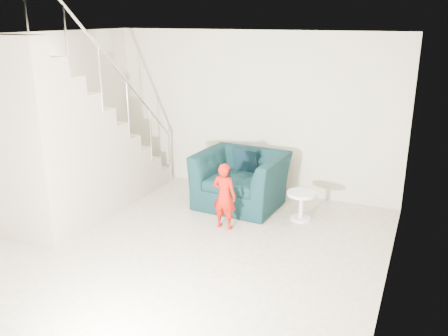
{
  "coord_description": "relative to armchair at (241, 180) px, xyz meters",
  "views": [
    {
      "loc": [
        2.73,
        -4.66,
        2.91
      ],
      "look_at": [
        0.15,
        1.2,
        0.85
      ],
      "focal_mm": 38.0,
      "sensor_mm": 36.0,
      "label": 1
    }
  ],
  "objects": [
    {
      "name": "left_wall",
      "position": [
        -2.61,
        -1.96,
        0.92
      ],
      "size": [
        0.0,
        5.5,
        5.5
      ],
      "primitive_type": "plane",
      "rotation": [
        1.57,
        0.0,
        1.57
      ],
      "color": "beige",
      "rests_on": "floor"
    },
    {
      "name": "staircase",
      "position": [
        -2.11,
        -1.41,
        0.52
      ],
      "size": [
        1.02,
        3.03,
        3.62
      ],
      "color": "#ADA089",
      "rests_on": "floor"
    },
    {
      "name": "toddler",
      "position": [
        0.11,
        -0.9,
        0.06
      ],
      "size": [
        0.36,
        0.25,
        0.97
      ],
      "primitive_type": "imported",
      "rotation": [
        0.0,
        0.0,
        3.09
      ],
      "color": "#8E1704",
      "rests_on": "floor"
    },
    {
      "name": "throw",
      "position": [
        -0.58,
        -0.03,
        0.11
      ],
      "size": [
        0.05,
        0.5,
        0.56
      ],
      "primitive_type": "cube",
      "color": "black",
      "rests_on": "armchair"
    },
    {
      "name": "armchair",
      "position": [
        0.0,
        0.0,
        0.0
      ],
      "size": [
        1.38,
        1.22,
        0.86
      ],
      "primitive_type": "imported",
      "rotation": [
        0.0,
        0.0,
        -0.06
      ],
      "color": "black",
      "rests_on": "floor"
    },
    {
      "name": "side_table",
      "position": [
        1.04,
        -0.19,
        -0.14
      ],
      "size": [
        0.44,
        0.44,
        0.44
      ],
      "color": "white",
      "rests_on": "floor"
    },
    {
      "name": "floor",
      "position": [
        -0.11,
        -1.96,
        -0.43
      ],
      "size": [
        5.5,
        5.5,
        0.0
      ],
      "primitive_type": "plane",
      "color": "gray",
      "rests_on": "ground"
    },
    {
      "name": "phone",
      "position": [
        0.18,
        -0.93,
        0.42
      ],
      "size": [
        0.03,
        0.05,
        0.1
      ],
      "primitive_type": "cube",
      "rotation": [
        0.0,
        0.0,
        -0.14
      ],
      "color": "black",
      "rests_on": "toddler"
    },
    {
      "name": "right_wall",
      "position": [
        2.39,
        -1.96,
        0.92
      ],
      "size": [
        0.0,
        5.5,
        5.5
      ],
      "primitive_type": "plane",
      "rotation": [
        1.57,
        0.0,
        -1.57
      ],
      "color": "beige",
      "rests_on": "floor"
    },
    {
      "name": "back_wall",
      "position": [
        -0.11,
        0.79,
        0.92
      ],
      "size": [
        5.0,
        0.0,
        5.0
      ],
      "primitive_type": "plane",
      "rotation": [
        1.57,
        0.0,
        0.0
      ],
      "color": "beige",
      "rests_on": "floor"
    },
    {
      "name": "cushion",
      "position": [
        -0.04,
        0.31,
        0.24
      ],
      "size": [
        0.42,
        0.2,
        0.41
      ],
      "primitive_type": "cube",
      "rotation": [
        0.21,
        0.0,
        0.0
      ],
      "color": "black",
      "rests_on": "armchair"
    },
    {
      "name": "ceiling",
      "position": [
        -0.11,
        -1.96,
        2.27
      ],
      "size": [
        5.5,
        5.5,
        0.0
      ],
      "primitive_type": "plane",
      "rotation": [
        3.14,
        0.0,
        0.0
      ],
      "color": "silver",
      "rests_on": "back_wall"
    }
  ]
}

